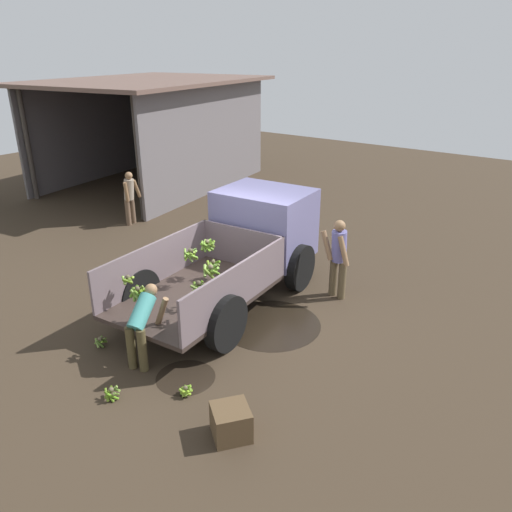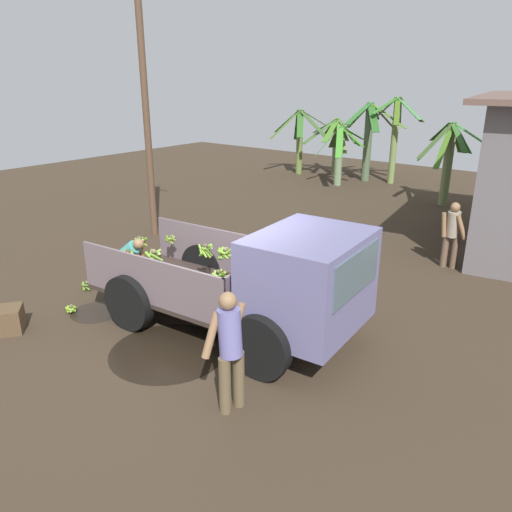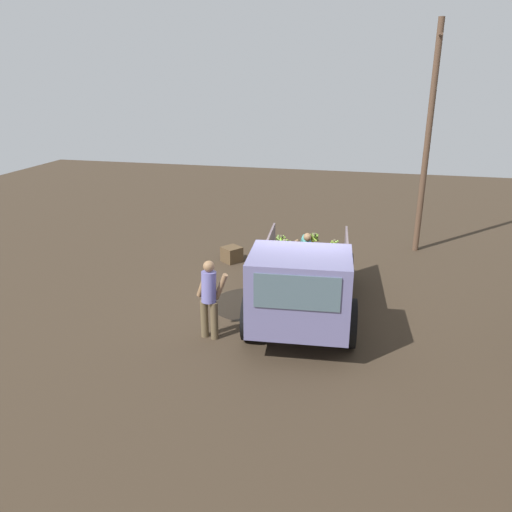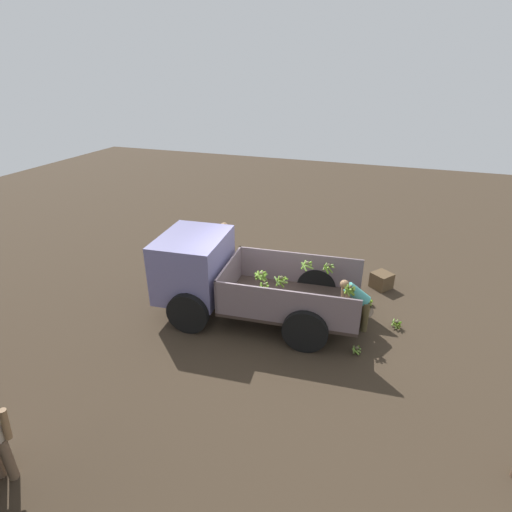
% 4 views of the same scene
% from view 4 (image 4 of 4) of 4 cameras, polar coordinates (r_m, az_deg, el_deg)
% --- Properties ---
extents(ground, '(36.00, 36.00, 0.00)m').
position_cam_4_polar(ground, '(9.95, 0.38, -8.06)').
color(ground, '#392D20').
extents(mud_patch_0, '(1.84, 1.84, 0.01)m').
position_cam_4_polar(mud_patch_0, '(10.79, 2.97, -5.20)').
color(mud_patch_0, black).
rests_on(mud_patch_0, ground).
extents(mud_patch_1, '(0.92, 0.92, 0.01)m').
position_cam_4_polar(mud_patch_1, '(10.38, 13.93, -7.33)').
color(mud_patch_1, black).
rests_on(mud_patch_1, ground).
extents(cargo_truck, '(4.84, 2.50, 1.93)m').
position_cam_4_polar(cargo_truck, '(9.57, -5.79, -2.46)').
color(cargo_truck, '#352A25').
rests_on(cargo_truck, ground).
extents(person_foreground_visitor, '(0.42, 0.72, 1.64)m').
position_cam_4_polar(person_foreground_visitor, '(11.26, -4.54, 1.31)').
color(person_foreground_visitor, brown).
rests_on(person_foreground_visitor, ground).
extents(person_worker_loading, '(0.73, 0.59, 1.24)m').
position_cam_4_polar(person_worker_loading, '(9.31, 14.25, -6.19)').
color(person_worker_loading, '#4D4227').
rests_on(person_worker_loading, ground).
extents(banana_bunch_on_ground_0, '(0.21, 0.21, 0.17)m').
position_cam_4_polar(banana_bunch_on_ground_0, '(10.59, 15.85, -6.29)').
color(banana_bunch_on_ground_0, brown).
rests_on(banana_bunch_on_ground_0, ground).
extents(banana_bunch_on_ground_1, '(0.21, 0.21, 0.19)m').
position_cam_4_polar(banana_bunch_on_ground_1, '(8.87, 14.19, -12.83)').
color(banana_bunch_on_ground_1, brown).
rests_on(banana_bunch_on_ground_1, ground).
extents(banana_bunch_on_ground_2, '(0.24, 0.24, 0.20)m').
position_cam_4_polar(banana_bunch_on_ground_2, '(9.91, 19.45, -9.11)').
color(banana_bunch_on_ground_2, brown).
rests_on(banana_bunch_on_ground_2, ground).
extents(wooden_crate_0, '(0.67, 0.67, 0.43)m').
position_cam_4_polar(wooden_crate_0, '(11.44, 17.50, -3.34)').
color(wooden_crate_0, brown).
rests_on(wooden_crate_0, ground).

